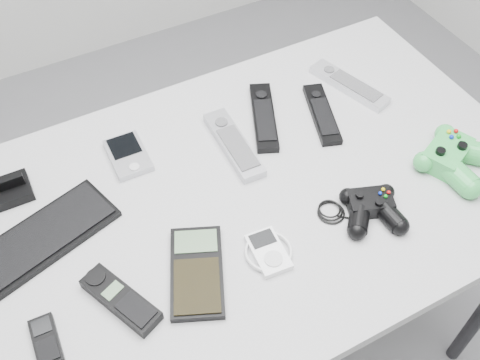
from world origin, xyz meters
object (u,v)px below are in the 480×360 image
mp3_player (268,251)px  controller_green (455,156)px  remote_black_a (264,116)px  pda (128,155)px  remote_black_b (322,113)px  cordless_handset (121,299)px  remote_silver_a (234,144)px  mobile_phone (46,341)px  calculator (197,271)px  remote_silver_b (349,84)px  desk (258,207)px  pda_keyboard (45,236)px  controller_black (372,207)px

mp3_player → controller_green: size_ratio=0.58×
remote_black_a → controller_green: size_ratio=1.27×
pda → remote_black_b: size_ratio=0.62×
cordless_handset → remote_black_a: bearing=8.7°
pda → remote_silver_a: bearing=-18.3°
remote_silver_a → cordless_handset: cordless_handset is taller
mobile_phone → calculator: 0.29m
remote_silver_b → mp3_player: bearing=-159.0°
mp3_player → controller_green: controller_green is taller
calculator → remote_silver_a: bearing=74.3°
remote_silver_b → mobile_phone: size_ratio=2.27×
desk → remote_silver_a: bearing=86.9°
remote_silver_a → remote_black_b: (0.23, -0.01, -0.00)m
pda → remote_silver_a: size_ratio=0.56×
pda_keyboard → mobile_phone: 0.22m
cordless_handset → controller_green: size_ratio=0.95×
remote_black_a → calculator: bearing=-112.3°
remote_silver_b → controller_green: bearing=-97.5°
pda_keyboard → mobile_phone: bearing=-121.5°
remote_black_a → calculator: remote_black_a is taller
remote_silver_b → desk: bearing=-171.0°
cordless_handset → calculator: size_ratio=0.85×
remote_silver_b → cordless_handset: cordless_handset is taller
cordless_handset → mp3_player: cordless_handset is taller
remote_silver_b → mp3_player: 0.53m
desk → remote_black_a: 0.22m
controller_green → pda: bearing=126.7°
calculator → controller_green: 0.61m
controller_black → remote_silver_a: bearing=139.3°
calculator → controller_black: 0.38m
mp3_player → controller_black: bearing=1.6°
remote_silver_a → mobile_phone: remote_silver_a is taller
remote_black_a → remote_silver_b: same height
calculator → mp3_player: bearing=14.0°
desk → controller_black: 0.25m
remote_black_a → remote_silver_a: bearing=-132.2°
remote_silver_a → remote_black_b: 0.23m
remote_silver_a → mp3_player: 0.29m
pda → controller_black: controller_black is taller
pda → controller_black: size_ratio=0.57×
remote_silver_b → calculator: 0.63m
remote_silver_a → mobile_phone: size_ratio=2.29×
remote_black_b → remote_silver_b: size_ratio=0.91×
controller_black → desk: bearing=155.8°
remote_silver_b → controller_green: 0.32m
desk → mobile_phone: bearing=-165.2°
desk → calculator: (-0.21, -0.13, 0.08)m
remote_silver_a → remote_silver_b: 0.35m
remote_black_a → mp3_player: bearing=-94.2°
remote_silver_a → controller_green: 0.48m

